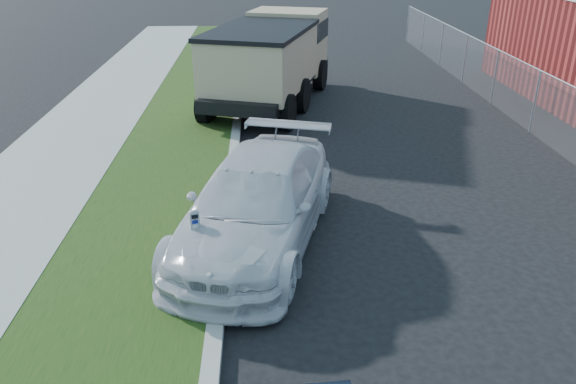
{
  "coord_description": "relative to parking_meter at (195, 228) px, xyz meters",
  "views": [
    {
      "loc": [
        -1.86,
        -8.32,
        5.34
      ],
      "look_at": [
        -1.4,
        1.0,
        1.0
      ],
      "focal_mm": 35.0,
      "sensor_mm": 36.0,
      "label": 1
    }
  ],
  "objects": [
    {
      "name": "ground",
      "position": [
        2.97,
        0.26,
        -0.97
      ],
      "size": [
        120.0,
        120.0,
        0.0
      ],
      "primitive_type": "plane",
      "color": "black",
      "rests_on": "ground"
    },
    {
      "name": "streetside",
      "position": [
        -2.59,
        2.26,
        -0.9
      ],
      "size": [
        6.12,
        50.0,
        0.15
      ],
      "color": "gray",
      "rests_on": "ground"
    },
    {
      "name": "chainlink_fence",
      "position": [
        8.97,
        7.26,
        0.29
      ],
      "size": [
        0.06,
        30.06,
        30.0
      ],
      "color": "slate",
      "rests_on": "ground"
    },
    {
      "name": "dump_truck",
      "position": [
        1.5,
        10.84,
        0.59
      ],
      "size": [
        4.6,
        7.54,
        2.78
      ],
      "rotation": [
        0.0,
        0.0,
        -0.3
      ],
      "color": "black",
      "rests_on": "ground"
    },
    {
      "name": "parking_meter",
      "position": [
        0.0,
        0.0,
        0.0
      ],
      "size": [
        0.19,
        0.15,
        1.19
      ],
      "rotation": [
        0.0,
        0.0,
        0.29
      ],
      "color": "#3F4247",
      "rests_on": "ground"
    },
    {
      "name": "white_wagon",
      "position": [
        1.0,
        1.32,
        -0.17
      ],
      "size": [
        3.66,
        5.93,
        1.6
      ],
      "primitive_type": "imported",
      "rotation": [
        0.0,
        0.0,
        -0.27
      ],
      "color": "silver",
      "rests_on": "ground"
    }
  ]
}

